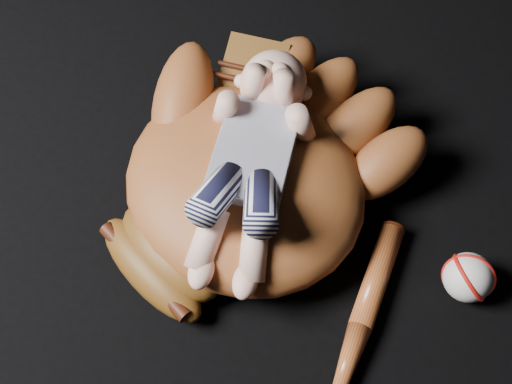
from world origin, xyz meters
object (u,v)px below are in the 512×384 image
Objects in this scene: baseball_glove at (245,179)px; newborn_baby at (249,168)px; baseball at (468,278)px; baseball_bat at (355,341)px.

baseball_glove is 0.06m from newborn_baby.
newborn_baby is 5.22× the size of baseball.
baseball_bat is 5.18× the size of baseball.
baseball_bat is at bearing -7.58° from baseball_glove.
newborn_baby is (0.01, -0.01, 0.06)m from baseball_glove.
baseball is (0.36, 0.03, -0.05)m from baseball_glove.
baseball_glove reaches higher than baseball_bat.
newborn_baby is 0.29m from baseball_bat.
newborn_baby reaches higher than baseball_bat.
baseball_glove is 1.41× the size of baseball_bat.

